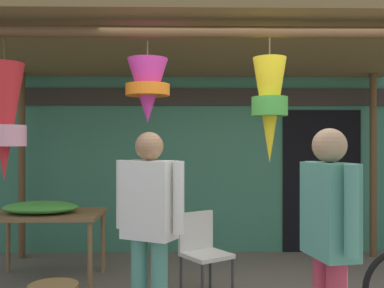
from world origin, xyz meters
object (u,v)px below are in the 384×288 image
folding_chair (202,247)px  vendor_in_orange (149,219)px  customer_foreground (329,233)px  display_table (46,219)px  flower_heap_on_table (42,207)px

folding_chair → vendor_in_orange: 1.16m
customer_foreground → display_table: bearing=139.1°
flower_heap_on_table → customer_foreground: customer_foreground is taller
display_table → folding_chair: folding_chair is taller
folding_chair → customer_foreground: (0.75, -1.57, 0.45)m
display_table → flower_heap_on_table: 0.16m
display_table → customer_foreground: size_ratio=0.75×
flower_heap_on_table → customer_foreground: bearing=-39.8°
flower_heap_on_table → customer_foreground: size_ratio=0.50×
display_table → vendor_in_orange: bearing=-50.7°
display_table → vendor_in_orange: vendor_in_orange is taller
display_table → folding_chair: bearing=-18.1°
display_table → vendor_in_orange: 2.00m
vendor_in_orange → customer_foreground: 1.33m
vendor_in_orange → customer_foreground: size_ratio=0.99×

